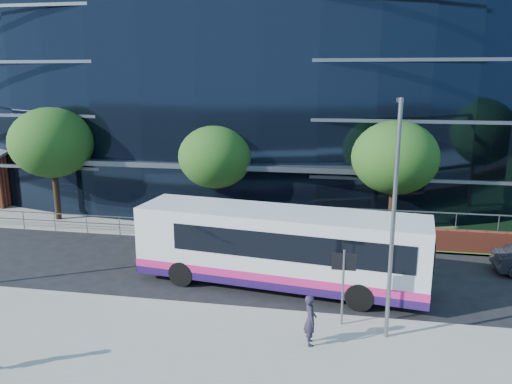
% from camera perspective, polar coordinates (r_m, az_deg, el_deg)
% --- Properties ---
extents(ground, '(200.00, 200.00, 0.00)m').
position_cam_1_polar(ground, '(20.63, -3.11, -12.09)').
color(ground, black).
rests_on(ground, ground).
extents(pavement_near, '(80.00, 8.00, 0.15)m').
position_cam_1_polar(pavement_near, '(16.37, -7.38, -19.15)').
color(pavement_near, gray).
rests_on(pavement_near, ground).
extents(kerb, '(80.00, 0.25, 0.16)m').
position_cam_1_polar(kerb, '(19.72, -3.80, -13.10)').
color(kerb, gray).
rests_on(kerb, ground).
extents(yellow_line_outer, '(80.00, 0.08, 0.01)m').
position_cam_1_polar(yellow_line_outer, '(19.93, -3.65, -13.04)').
color(yellow_line_outer, gold).
rests_on(yellow_line_outer, ground).
extents(yellow_line_inner, '(80.00, 0.08, 0.01)m').
position_cam_1_polar(yellow_line_inner, '(20.06, -3.54, -12.85)').
color(yellow_line_inner, gold).
rests_on(yellow_line_inner, ground).
extents(far_forecourt, '(50.00, 8.00, 0.10)m').
position_cam_1_polar(far_forecourt, '(32.15, -9.01, -2.78)').
color(far_forecourt, gray).
rests_on(far_forecourt, ground).
extents(glass_office, '(44.00, 23.10, 16.00)m').
position_cam_1_polar(glass_office, '(39.88, -1.91, 12.02)').
color(glass_office, black).
rests_on(glass_office, ground).
extents(guard_railings, '(24.00, 0.05, 1.10)m').
position_cam_1_polar(guard_railings, '(29.14, -15.37, -3.20)').
color(guard_railings, slate).
rests_on(guard_railings, ground).
extents(street_sign, '(0.85, 0.09, 2.80)m').
position_cam_1_polar(street_sign, '(17.83, 9.97, -8.94)').
color(street_sign, slate).
rests_on(street_sign, pavement_near).
extents(tree_far_a, '(4.95, 4.95, 6.98)m').
position_cam_1_polar(tree_far_a, '(32.47, -22.30, 5.23)').
color(tree_far_a, black).
rests_on(tree_far_a, ground).
extents(tree_far_b, '(4.29, 4.29, 6.05)m').
position_cam_1_polar(tree_far_b, '(28.97, -4.65, 4.02)').
color(tree_far_b, black).
rests_on(tree_far_b, ground).
extents(tree_far_c, '(4.62, 4.62, 6.51)m').
position_cam_1_polar(tree_far_c, '(27.58, 15.61, 3.80)').
color(tree_far_c, black).
rests_on(tree_far_c, ground).
extents(streetlight_east, '(0.15, 0.77, 8.00)m').
position_cam_1_polar(streetlight_east, '(16.62, 15.45, -2.52)').
color(streetlight_east, slate).
rests_on(streetlight_east, pavement_near).
extents(city_bus, '(12.47, 4.37, 3.31)m').
position_cam_1_polar(city_bus, '(21.12, 2.97, -6.33)').
color(city_bus, silver).
rests_on(city_bus, ground).
extents(pedestrian, '(0.54, 0.70, 1.72)m').
position_cam_1_polar(pedestrian, '(16.92, 6.23, -14.32)').
color(pedestrian, '#231E2D').
rests_on(pedestrian, pavement_near).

